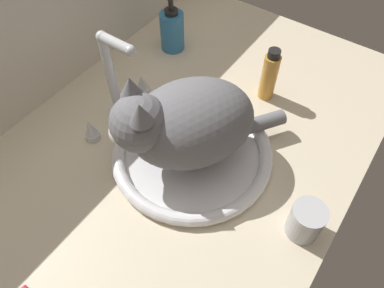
{
  "coord_description": "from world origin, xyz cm",
  "views": [
    {
      "loc": [
        -37.61,
        -28.48,
        65.03
      ],
      "look_at": [
        -1.47,
        -2.99,
        7.0
      ],
      "focal_mm": 33.89,
      "sensor_mm": 36.0,
      "label": 1
    }
  ],
  "objects_px": {
    "amber_bottle": "(269,75)",
    "soap_pump_bottle": "(172,30)",
    "sink_basin": "(192,152)",
    "cat": "(183,124)",
    "metal_jar": "(306,221)",
    "faucet": "(116,88)"
  },
  "relations": [
    {
      "from": "amber_bottle",
      "to": "soap_pump_bottle",
      "type": "bearing_deg",
      "value": 86.49
    },
    {
      "from": "sink_basin",
      "to": "amber_bottle",
      "type": "bearing_deg",
      "value": -9.38
    },
    {
      "from": "cat",
      "to": "amber_bottle",
      "type": "height_order",
      "value": "cat"
    },
    {
      "from": "amber_bottle",
      "to": "cat",
      "type": "bearing_deg",
      "value": 168.92
    },
    {
      "from": "amber_bottle",
      "to": "soap_pump_bottle",
      "type": "xyz_separation_m",
      "value": [
        0.02,
        0.29,
        -0.01
      ]
    },
    {
      "from": "faucet",
      "to": "soap_pump_bottle",
      "type": "relative_size",
      "value": 1.42
    },
    {
      "from": "sink_basin",
      "to": "metal_jar",
      "type": "xyz_separation_m",
      "value": [
        -0.02,
        -0.26,
        0.03
      ]
    },
    {
      "from": "sink_basin",
      "to": "soap_pump_bottle",
      "type": "distance_m",
      "value": 0.37
    },
    {
      "from": "cat",
      "to": "amber_bottle",
      "type": "relative_size",
      "value": 2.48
    },
    {
      "from": "cat",
      "to": "soap_pump_bottle",
      "type": "bearing_deg",
      "value": 40.51
    },
    {
      "from": "amber_bottle",
      "to": "soap_pump_bottle",
      "type": "distance_m",
      "value": 0.29
    },
    {
      "from": "amber_bottle",
      "to": "metal_jar",
      "type": "bearing_deg",
      "value": -140.95
    },
    {
      "from": "sink_basin",
      "to": "soap_pump_bottle",
      "type": "xyz_separation_m",
      "value": [
        0.26,
        0.25,
        0.04
      ]
    },
    {
      "from": "sink_basin",
      "to": "cat",
      "type": "height_order",
      "value": "cat"
    },
    {
      "from": "cat",
      "to": "soap_pump_bottle",
      "type": "xyz_separation_m",
      "value": [
        0.28,
        0.24,
        -0.05
      ]
    },
    {
      "from": "sink_basin",
      "to": "faucet",
      "type": "xyz_separation_m",
      "value": [
        -0.0,
        0.2,
        0.07
      ]
    },
    {
      "from": "faucet",
      "to": "amber_bottle",
      "type": "xyz_separation_m",
      "value": [
        0.25,
        -0.24,
        -0.02
      ]
    },
    {
      "from": "cat",
      "to": "sink_basin",
      "type": "bearing_deg",
      "value": -34.49
    },
    {
      "from": "soap_pump_bottle",
      "to": "sink_basin",
      "type": "bearing_deg",
      "value": -136.64
    },
    {
      "from": "faucet",
      "to": "metal_jar",
      "type": "relative_size",
      "value": 3.03
    },
    {
      "from": "metal_jar",
      "to": "soap_pump_bottle",
      "type": "relative_size",
      "value": 0.47
    },
    {
      "from": "sink_basin",
      "to": "metal_jar",
      "type": "height_order",
      "value": "metal_jar"
    }
  ]
}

